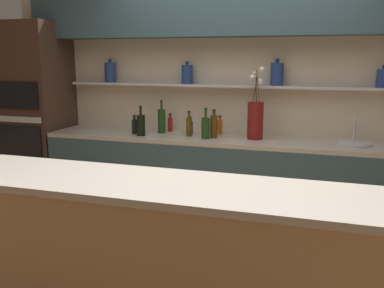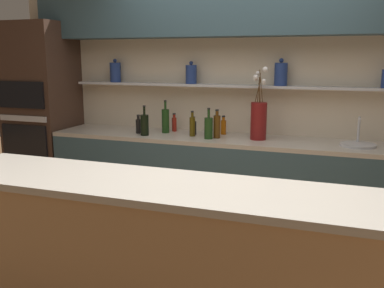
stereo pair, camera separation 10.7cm
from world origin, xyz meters
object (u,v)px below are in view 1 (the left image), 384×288
Objects in this scene: oven_tower at (36,117)px; bottle_sauce_7 at (170,124)px; bottle_oil_2 at (189,126)px; bottle_sauce_4 at (135,126)px; bottle_wine_1 at (206,128)px; bottle_sauce_0 at (190,127)px; flower_vase at (255,118)px; sink_fixture at (354,142)px; bottle_sauce_6 at (220,126)px; bottle_spirit_8 at (214,126)px; bottle_wine_5 at (141,125)px; bottle_wine_3 at (162,121)px.

oven_tower is 10.79× the size of bottle_sauce_7.
bottle_sauce_4 is (-0.57, -0.03, -0.02)m from bottle_oil_2.
bottle_wine_1 reaches higher than bottle_oil_2.
bottle_sauce_0 is 0.95× the size of bottle_sauce_4.
sink_fixture is at bearing -0.50° from flower_vase.
sink_fixture is at bearing -6.97° from bottle_sauce_6.
flower_vase is 3.59× the size of bottle_sauce_6.
bottle_sauce_4 reaches higher than bottle_sauce_6.
sink_fixture is (3.35, 0.01, -0.09)m from oven_tower.
bottle_spirit_8 is at bearing -170.02° from flower_vase.
bottle_sauce_6 and bottle_sauce_7 have the same top height.
oven_tower is 1.81m from bottle_oil_2.
bottle_sauce_7 is (0.19, 0.32, -0.03)m from bottle_wine_5.
bottle_wine_5 is 1.58× the size of bottle_sauce_6.
bottle_sauce_7 is 0.69× the size of bottle_spirit_8.
flower_vase is 0.41m from bottle_spirit_8.
bottle_sauce_7 is at bearing 59.66° from bottle_wine_5.
sink_fixture is 1.82m from bottle_sauce_7.
bottle_wine_3 is 1.77× the size of bottle_sauce_7.
bottle_wine_3 reaches higher than bottle_sauce_0.
bottle_sauce_7 is at bearing 156.70° from bottle_sauce_0.
bottle_sauce_4 reaches higher than bottle_sauce_7.
bottle_wine_1 is 1.54× the size of bottle_sauce_4.
bottle_oil_2 is 0.48m from bottle_wine_5.
flower_vase is at bearing -21.11° from bottle_sauce_6.
bottle_sauce_6 is at bearing 158.89° from flower_vase.
bottle_wine_1 is at bearing -22.82° from bottle_oil_2.
flower_vase is at bearing 9.98° from bottle_spirit_8.
bottle_wine_3 is (1.48, 0.06, 0.02)m from oven_tower.
bottle_sauce_0 is at bearing -160.28° from bottle_sauce_6.
bottle_sauce_0 is 0.72× the size of bottle_oil_2.
sink_fixture is at bearing -1.98° from bottle_sauce_0.
bottle_oil_2 is at bearing 14.26° from bottle_wine_5.
bottle_sauce_0 is 0.10m from bottle_oil_2.
bottle_sauce_7 is (-1.81, 0.16, 0.06)m from sink_fixture.
sink_fixture is at bearing 4.57° from bottle_wine_5.
bottle_wine_3 reaches higher than bottle_sauce_6.
bottle_sauce_0 is 0.49m from bottle_wine_5.
bottle_oil_2 is 1.31× the size of bottle_sauce_7.
bottle_spirit_8 reaches higher than bottle_sauce_6.
sink_fixture is 1.62× the size of bottle_sauce_6.
bottle_wine_5 is at bearing -165.74° from bottle_oil_2.
bottle_oil_2 is at bearing 3.41° from bottle_sauce_4.
flower_vase is 2.30× the size of bottle_wine_1.
bottle_sauce_6 is (0.26, 0.20, -0.02)m from bottle_oil_2.
bottle_wine_1 reaches higher than bottle_sauce_7.
sink_fixture is at bearing 0.21° from oven_tower.
bottle_sauce_6 is at bearing 36.87° from bottle_oil_2.
bottle_spirit_8 is at bearing -10.68° from bottle_wine_3.
sink_fixture is 1.60× the size of bottle_sauce_4.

